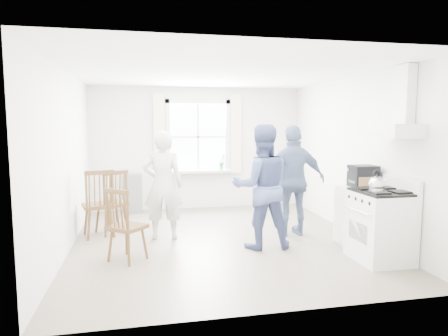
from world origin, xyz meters
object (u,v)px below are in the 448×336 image
(gas_stove, at_px, (380,225))
(person_right, at_px, (294,181))
(windsor_chair_a, at_px, (99,196))
(person_mid, at_px, (261,187))
(windsor_chair_b, at_px, (121,217))
(low_cabinet, at_px, (357,216))
(person_left, at_px, (163,185))
(windsor_chair_c, at_px, (114,195))
(stereo_stack, at_px, (363,176))

(gas_stove, distance_m, person_right, 1.62)
(windsor_chair_a, distance_m, person_mid, 2.60)
(person_mid, bearing_deg, windsor_chair_a, -18.85)
(gas_stove, relative_size, windsor_chair_b, 1.11)
(low_cabinet, height_order, person_left, person_left)
(gas_stove, relative_size, person_left, 0.65)
(windsor_chair_b, bearing_deg, windsor_chair_c, 97.14)
(low_cabinet, height_order, person_mid, person_mid)
(windsor_chair_a, bearing_deg, stereo_stack, -17.85)
(stereo_stack, xyz_separation_m, windsor_chair_a, (-3.87, 1.25, -0.38))
(gas_stove, xyz_separation_m, windsor_chair_a, (-3.78, 1.87, 0.20))
(low_cabinet, distance_m, person_left, 3.03)
(windsor_chair_b, distance_m, person_left, 1.21)
(person_right, bearing_deg, windsor_chair_c, -11.52)
(low_cabinet, distance_m, windsor_chair_c, 3.89)
(stereo_stack, distance_m, windsor_chair_b, 3.51)
(windsor_chair_c, bearing_deg, windsor_chair_a, -139.31)
(gas_stove, relative_size, person_mid, 0.61)
(low_cabinet, bearing_deg, person_right, 136.76)
(windsor_chair_a, xyz_separation_m, person_mid, (2.39, -0.99, 0.23))
(low_cabinet, relative_size, stereo_stack, 2.43)
(low_cabinet, xyz_separation_m, person_right, (-0.75, 0.71, 0.46))
(windsor_chair_c, relative_size, person_right, 0.60)
(gas_stove, relative_size, windsor_chair_a, 1.00)
(person_right, bearing_deg, person_mid, 37.79)
(windsor_chair_c, relative_size, person_mid, 0.59)
(windsor_chair_b, relative_size, person_mid, 0.55)
(low_cabinet, xyz_separation_m, person_mid, (-1.46, 0.18, 0.46))
(low_cabinet, relative_size, windsor_chair_c, 0.83)
(low_cabinet, relative_size, person_mid, 0.49)
(low_cabinet, height_order, windsor_chair_a, windsor_chair_a)
(windsor_chair_b, height_order, person_mid, person_mid)
(low_cabinet, distance_m, person_mid, 1.54)
(windsor_chair_a, bearing_deg, windsor_chair_b, -72.67)
(stereo_stack, height_order, person_right, person_right)
(windsor_chair_b, xyz_separation_m, person_left, (0.60, 1.01, 0.25))
(windsor_chair_a, bearing_deg, low_cabinet, -16.89)
(gas_stove, bearing_deg, person_left, 149.78)
(gas_stove, bearing_deg, windsor_chair_c, 150.10)
(low_cabinet, distance_m, windsor_chair_b, 3.46)
(person_right, bearing_deg, gas_stove, 116.94)
(person_right, bearing_deg, stereo_stack, 135.66)
(low_cabinet, relative_size, person_right, 0.50)
(windsor_chair_b, relative_size, windsor_chair_c, 0.93)
(gas_stove, xyz_separation_m, windsor_chair_b, (-3.39, 0.61, 0.13))
(person_left, height_order, person_right, person_right)
(low_cabinet, bearing_deg, windsor_chair_c, 159.61)
(stereo_stack, distance_m, person_mid, 1.51)
(windsor_chair_b, relative_size, person_right, 0.56)
(stereo_stack, distance_m, person_left, 3.05)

